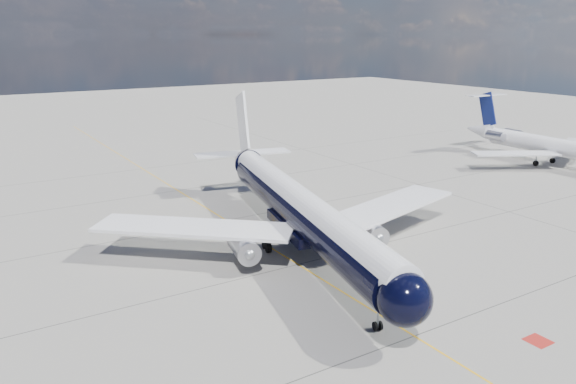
% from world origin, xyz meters
% --- Properties ---
extents(ground, '(320.00, 320.00, 0.00)m').
position_xyz_m(ground, '(0.00, 30.00, 0.00)').
color(ground, gray).
rests_on(ground, ground).
extents(taxiway_centerline, '(0.16, 160.00, 0.01)m').
position_xyz_m(taxiway_centerline, '(0.00, 25.00, 0.00)').
color(taxiway_centerline, '#E3A40B').
rests_on(taxiway_centerline, ground).
extents(red_marking, '(1.60, 1.60, 0.01)m').
position_xyz_m(red_marking, '(6.80, -10.00, 0.00)').
color(red_marking, maroon).
rests_on(red_marking, ground).
extents(main_airliner, '(37.67, 46.54, 13.60)m').
position_xyz_m(main_airliner, '(2.26, 13.71, 4.22)').
color(main_airliner, black).
rests_on(main_airliner, ground).
extents(regional_jet, '(27.62, 31.71, 10.75)m').
position_xyz_m(regional_jet, '(56.38, 24.37, 3.39)').
color(regional_jet, white).
rests_on(regional_jet, ground).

